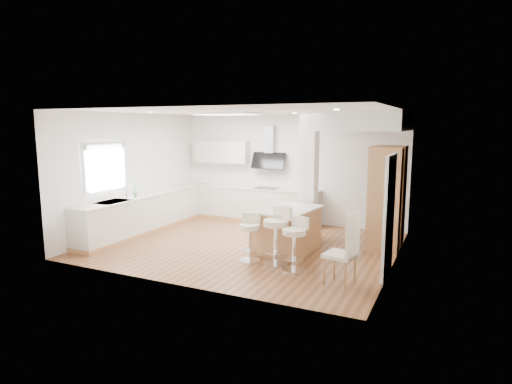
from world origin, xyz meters
The scene contains 18 objects.
ground centered at (0.00, 0.00, 0.00)m, with size 6.00×6.00×0.00m, color #905A35.
ceiling centered at (0.00, 0.00, 0.00)m, with size 6.00×5.00×0.02m, color white.
wall_back centered at (0.00, 2.50, 1.40)m, with size 6.00×0.04×2.80m, color white.
wall_left centered at (-3.00, 0.00, 1.40)m, with size 0.04×5.00×2.80m, color white.
wall_right centered at (3.00, 0.00, 1.40)m, with size 0.04×5.00×2.80m, color white.
skylight centered at (-0.79, 0.60, 2.77)m, with size 4.10×2.10×0.06m.
window_left centered at (-2.96, -0.90, 1.69)m, with size 0.06×1.28×1.07m.
doorway_right centered at (2.97, -0.60, 1.00)m, with size 0.05×1.00×2.10m.
counter_left centered at (-2.70, 0.23, 0.46)m, with size 0.63×4.50×1.35m.
counter_back centered at (-0.91, 2.22, 0.70)m, with size 3.62×0.63×2.50m.
pillar centered at (1.05, 0.95, 1.40)m, with size 0.35×0.35×2.80m.
soffit centered at (2.10, 1.40, 2.60)m, with size 1.78×2.20×0.40m.
oven_column centered at (2.68, 1.23, 1.05)m, with size 0.63×1.21×2.10m.
peninsula centered at (0.95, -0.02, 0.44)m, with size 1.10×1.54×0.95m.
bar_stool_a centered at (0.54, -0.92, 0.51)m, with size 0.49×0.49×0.90m.
bar_stool_b centered at (1.06, -0.88, 0.59)m, with size 0.61×0.61×1.06m.
bar_stool_c centered at (1.48, -1.05, 0.53)m, with size 0.55×0.55×0.95m.
dining_chair centered at (2.45, -1.37, 0.63)m, with size 0.54×0.54×1.18m.
Camera 1 is at (3.93, -7.86, 2.53)m, focal length 30.00 mm.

